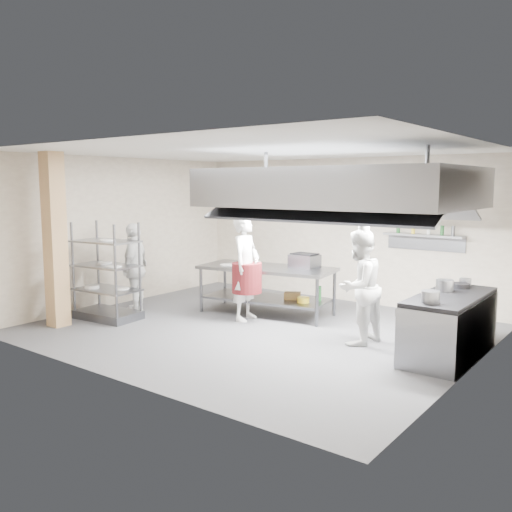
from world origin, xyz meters
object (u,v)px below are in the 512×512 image
Objects in this scene: island at (267,290)px; stockpot at (445,286)px; chef_head at (246,267)px; chef_plating at (135,268)px; pass_rack at (106,271)px; griddle at (305,261)px; cooking_range at (449,328)px; chef_line at (359,287)px.

island is 10.15× the size of stockpot.
chef_plating is (-2.05, -0.83, -0.10)m from chef_head.
pass_rack is 5.82m from stockpot.
griddle is 2.00× the size of stockpot.
stockpot is at bearing 72.97° from chef_plating.
chef_head reaches higher than cooking_range.
pass_rack is 0.65m from chef_plating.
chef_head reaches higher than pass_rack.
chef_head is at bearing 29.98° from pass_rack.
chef_head is (2.07, 1.48, 0.08)m from pass_rack.
griddle is at bearing 166.94° from stockpot.
pass_rack reaches higher than chef_plating.
pass_rack is 3.64m from griddle.
island is 2.42m from chef_line.
cooking_range is 3.99× the size of griddle.
chef_head is 1.09× the size of chef_line.
chef_head is 2.21m from chef_plating.
stockpot is at bearing -96.92° from chef_head.
chef_plating is at bearing -72.57° from chef_line.
chef_head is (-0.04, -0.59, 0.51)m from island.
stockpot is (2.81, -0.65, -0.05)m from griddle.
chef_plating is 3.24m from griddle.
chef_plating reaches higher than cooking_range.
cooking_range is 7.99× the size of stockpot.
griddle reaches higher than stockpot.
griddle is (0.63, 0.33, 0.58)m from island.
chef_line is at bearing -104.34° from chef_head.
stockpot is (1.18, 0.39, 0.10)m from chef_line.
cooking_range is 0.61m from stockpot.
chef_head is at bearing -123.76° from griddle.
island is 1.43× the size of pass_rack.
island reaches higher than cooking_range.
cooking_range is at bearing 9.86° from pass_rack.
stockpot is (3.44, -0.32, 0.53)m from island.
pass_rack is at bearing -162.59° from stockpot.
island is at bearing 172.08° from cooking_range.
cooking_range is 3.68m from chef_head.
island is 1.32× the size of chef_head.
island is 2.99m from pass_rack.
stockpot is at bearing -15.05° from island.
chef_line is (4.38, 1.35, 0.00)m from pass_rack.
chef_plating reaches higher than island.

